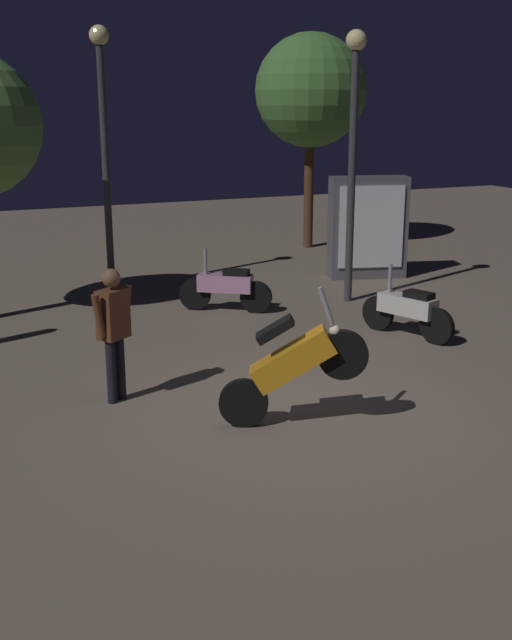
{
  "coord_description": "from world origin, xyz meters",
  "views": [
    {
      "loc": [
        -3.98,
        -7.56,
        3.53
      ],
      "look_at": [
        -0.3,
        0.65,
        1.0
      ],
      "focal_mm": 43.29,
      "sensor_mm": 36.0,
      "label": 1
    }
  ],
  "objects_px": {
    "streetlamp_far": "(104,127)",
    "person_bystander_far": "(113,323)",
    "motorcycle_pink_parked_left": "(225,287)",
    "motorcycle_white_parked_right": "(407,310)",
    "streetlamp_near": "(353,133)",
    "motorcycle_orange_foreground": "(293,364)",
    "kiosk_billboard": "(368,227)"
  },
  "relations": [
    {
      "from": "motorcycle_pink_parked_left",
      "to": "streetlamp_far",
      "type": "xyz_separation_m",
      "value": [
        -1.43,
        2.41,
        2.68
      ]
    },
    {
      "from": "motorcycle_orange_foreground",
      "to": "streetlamp_far",
      "type": "relative_size",
      "value": 0.33
    },
    {
      "from": "motorcycle_white_parked_right",
      "to": "streetlamp_near",
      "type": "relative_size",
      "value": 0.33
    },
    {
      "from": "streetlamp_near",
      "to": "streetlamp_far",
      "type": "relative_size",
      "value": 0.97
    },
    {
      "from": "motorcycle_orange_foreground",
      "to": "motorcycle_pink_parked_left",
      "type": "bearing_deg",
      "value": 102.26
    },
    {
      "from": "motorcycle_pink_parked_left",
      "to": "streetlamp_far",
      "type": "distance_m",
      "value": 3.88
    },
    {
      "from": "motorcycle_white_parked_right",
      "to": "motorcycle_pink_parked_left",
      "type": "bearing_deg",
      "value": 17.28
    },
    {
      "from": "person_bystander_far",
      "to": "streetlamp_near",
      "type": "xyz_separation_m",
      "value": [
        5.16,
        3.16,
        2.05
      ]
    },
    {
      "from": "motorcycle_white_parked_right",
      "to": "streetlamp_near",
      "type": "xyz_separation_m",
      "value": [
        0.34,
        2.36,
        2.6
      ]
    },
    {
      "from": "motorcycle_orange_foreground",
      "to": "motorcycle_white_parked_right",
      "type": "bearing_deg",
      "value": 62.59
    },
    {
      "from": "streetlamp_near",
      "to": "motorcycle_pink_parked_left",
      "type": "bearing_deg",
      "value": 174.41
    },
    {
      "from": "motorcycle_pink_parked_left",
      "to": "streetlamp_near",
      "type": "bearing_deg",
      "value": -150.62
    },
    {
      "from": "motorcycle_pink_parked_left",
      "to": "streetlamp_near",
      "type": "height_order",
      "value": "streetlamp_near"
    },
    {
      "from": "motorcycle_pink_parked_left",
      "to": "person_bystander_far",
      "type": "bearing_deg",
      "value": 85.31
    },
    {
      "from": "streetlamp_far",
      "to": "person_bystander_far",
      "type": "bearing_deg",
      "value": -103.36
    },
    {
      "from": "streetlamp_far",
      "to": "kiosk_billboard",
      "type": "xyz_separation_m",
      "value": [
        5.19,
        -1.04,
        -2.07
      ]
    },
    {
      "from": "motorcycle_orange_foreground",
      "to": "motorcycle_white_parked_right",
      "type": "distance_m",
      "value": 4.03
    },
    {
      "from": "motorcycle_orange_foreground",
      "to": "streetlamp_far",
      "type": "height_order",
      "value": "streetlamp_far"
    },
    {
      "from": "motorcycle_white_parked_right",
      "to": "person_bystander_far",
      "type": "relative_size",
      "value": 0.96
    },
    {
      "from": "person_bystander_far",
      "to": "kiosk_billboard",
      "type": "xyz_separation_m",
      "value": [
        6.57,
        4.77,
        0.06
      ]
    },
    {
      "from": "streetlamp_far",
      "to": "kiosk_billboard",
      "type": "bearing_deg",
      "value": -11.29
    },
    {
      "from": "motorcycle_pink_parked_left",
      "to": "kiosk_billboard",
      "type": "xyz_separation_m",
      "value": [
        3.75,
        1.38,
        0.61
      ]
    },
    {
      "from": "motorcycle_pink_parked_left",
      "to": "motorcycle_white_parked_right",
      "type": "distance_m",
      "value": 3.28
    },
    {
      "from": "motorcycle_orange_foreground",
      "to": "streetlamp_near",
      "type": "xyz_separation_m",
      "value": [
        3.56,
        4.76,
        2.29
      ]
    },
    {
      "from": "motorcycle_white_parked_right",
      "to": "person_bystander_far",
      "type": "distance_m",
      "value": 4.92
    },
    {
      "from": "motorcycle_white_parked_right",
      "to": "streetlamp_far",
      "type": "xyz_separation_m",
      "value": [
        -3.44,
        5.0,
        2.68
      ]
    },
    {
      "from": "motorcycle_white_parked_right",
      "to": "person_bystander_far",
      "type": "height_order",
      "value": "person_bystander_far"
    },
    {
      "from": "motorcycle_orange_foreground",
      "to": "motorcycle_white_parked_right",
      "type": "relative_size",
      "value": 1.03
    },
    {
      "from": "motorcycle_pink_parked_left",
      "to": "kiosk_billboard",
      "type": "height_order",
      "value": "kiosk_billboard"
    },
    {
      "from": "person_bystander_far",
      "to": "streetlamp_near",
      "type": "relative_size",
      "value": 0.35
    },
    {
      "from": "motorcycle_pink_parked_left",
      "to": "kiosk_billboard",
      "type": "distance_m",
      "value": 4.04
    },
    {
      "from": "streetlamp_far",
      "to": "motorcycle_pink_parked_left",
      "type": "bearing_deg",
      "value": -59.24
    }
  ]
}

